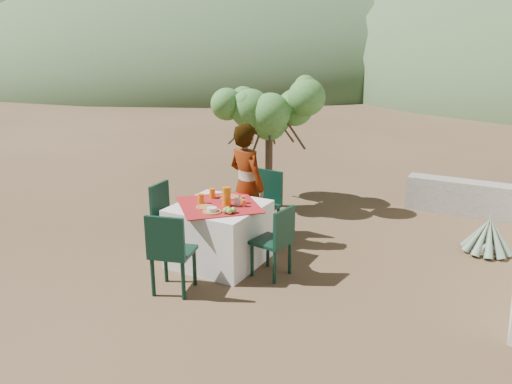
# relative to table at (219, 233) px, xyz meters

# --- Properties ---
(ground) EXTENTS (160.00, 160.00, 0.00)m
(ground) POSITION_rel_table_xyz_m (-0.70, 0.00, -0.38)
(ground) COLOR #3B2A1A
(ground) RESTS_ON ground
(table) EXTENTS (1.30, 1.30, 0.76)m
(table) POSITION_rel_table_xyz_m (0.00, 0.00, 0.00)
(table) COLOR white
(table) RESTS_ON ground
(chair_far) EXTENTS (0.49, 0.49, 0.95)m
(chair_far) POSITION_rel_table_xyz_m (0.10, 1.02, 0.15)
(chair_far) COLOR black
(chair_far) RESTS_ON ground
(chair_near) EXTENTS (0.53, 0.53, 0.94)m
(chair_near) POSITION_rel_table_xyz_m (-0.01, -0.96, 0.14)
(chair_near) COLOR black
(chair_near) RESTS_ON ground
(chair_left) EXTENTS (0.44, 0.44, 0.89)m
(chair_left) POSITION_rel_table_xyz_m (-0.85, 0.05, 0.11)
(chair_left) COLOR black
(chair_left) RESTS_ON ground
(chair_right) EXTENTS (0.45, 0.45, 0.86)m
(chair_right) POSITION_rel_table_xyz_m (0.81, -0.04, 0.10)
(chair_right) COLOR black
(chair_right) RESTS_ON ground
(person) EXTENTS (0.71, 0.58, 1.67)m
(person) POSITION_rel_table_xyz_m (0.02, 0.66, 0.45)
(person) COLOR #8C6651
(person) RESTS_ON ground
(shrub_tree) EXTENTS (1.61, 1.58, 1.89)m
(shrub_tree) POSITION_rel_table_xyz_m (-0.41, 2.34, 1.12)
(shrub_tree) COLOR #423221
(shrub_tree) RESTS_ON ground
(agave) EXTENTS (0.65, 0.64, 0.69)m
(agave) POSITION_rel_table_xyz_m (2.95, 1.91, -0.15)
(agave) COLOR slate
(agave) RESTS_ON ground
(stone_wall) EXTENTS (2.60, 0.35, 0.55)m
(stone_wall) POSITION_rel_table_xyz_m (2.90, 3.40, -0.10)
(stone_wall) COLOR gray
(stone_wall) RESTS_ON ground
(hill_near_left) EXTENTS (40.00, 40.00, 16.00)m
(hill_near_left) POSITION_rel_table_xyz_m (-18.70, 30.00, -0.38)
(hill_near_left) COLOR #3B4F2C
(hill_near_left) RESTS_ON ground
(hill_far_center) EXTENTS (60.00, 60.00, 24.00)m
(hill_far_center) POSITION_rel_table_xyz_m (-4.70, 52.00, -0.38)
(hill_far_center) COLOR slate
(hill_far_center) RESTS_ON ground
(plate_far) EXTENTS (0.26, 0.26, 0.01)m
(plate_far) POSITION_rel_table_xyz_m (-0.03, 0.30, 0.39)
(plate_far) COLOR brown
(plate_far) RESTS_ON table
(plate_near) EXTENTS (0.21, 0.21, 0.01)m
(plate_near) POSITION_rel_table_xyz_m (-0.08, -0.19, 0.39)
(plate_near) COLOR brown
(plate_near) RESTS_ON table
(glass_far) EXTENTS (0.08, 0.08, 0.12)m
(glass_far) POSITION_rel_table_xyz_m (-0.21, 0.18, 0.44)
(glass_far) COLOR #D1650D
(glass_far) RESTS_ON table
(glass_near) EXTENTS (0.08, 0.08, 0.12)m
(glass_near) POSITION_rel_table_xyz_m (-0.21, -0.08, 0.44)
(glass_near) COLOR #D1650D
(glass_near) RESTS_ON table
(juice_pitcher) EXTENTS (0.11, 0.11, 0.24)m
(juice_pitcher) POSITION_rel_table_xyz_m (0.12, -0.01, 0.50)
(juice_pitcher) COLOR #D1650D
(juice_pitcher) RESTS_ON table
(bowl_plate) EXTENTS (0.23, 0.23, 0.01)m
(bowl_plate) POSITION_rel_table_xyz_m (0.09, -0.28, 0.39)
(bowl_plate) COLOR brown
(bowl_plate) RESTS_ON table
(white_bowl) EXTENTS (0.12, 0.12, 0.04)m
(white_bowl) POSITION_rel_table_xyz_m (0.09, -0.28, 0.42)
(white_bowl) COLOR silver
(white_bowl) RESTS_ON bowl_plate
(jar_left) EXTENTS (0.05, 0.05, 0.08)m
(jar_left) POSITION_rel_table_xyz_m (0.31, 0.07, 0.42)
(jar_left) COLOR #DF5827
(jar_left) RESTS_ON table
(jar_right) EXTENTS (0.06, 0.06, 0.09)m
(jar_right) POSITION_rel_table_xyz_m (0.24, 0.19, 0.43)
(jar_right) COLOR #DF5827
(jar_right) RESTS_ON table
(napkin_holder) EXTENTS (0.08, 0.06, 0.09)m
(napkin_holder) POSITION_rel_table_xyz_m (0.22, 0.08, 0.43)
(napkin_holder) COLOR silver
(napkin_holder) RESTS_ON table
(fruit_cluster) EXTENTS (0.14, 0.13, 0.07)m
(fruit_cluster) POSITION_rel_table_xyz_m (0.28, -0.22, 0.42)
(fruit_cluster) COLOR olive
(fruit_cluster) RESTS_ON table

